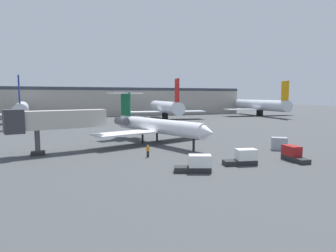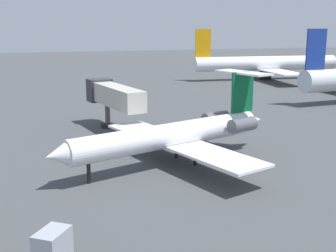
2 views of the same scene
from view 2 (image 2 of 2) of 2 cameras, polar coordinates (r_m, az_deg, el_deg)
ground_plane at (r=45.70m, az=-0.84°, el=-4.86°), size 400.00×400.00×0.10m
regional_jet at (r=44.68m, az=1.28°, el=-0.95°), size 22.05×25.53×8.91m
jet_bridge at (r=59.34m, az=-7.27°, el=3.98°), size 14.10×5.79×6.48m
ground_crew_marshaller at (r=47.51m, az=-13.50°, el=-3.39°), size 0.46×0.47×1.69m
cargo_container_uld at (r=28.32m, az=-14.77°, el=-14.79°), size 2.72×2.55×1.92m
parked_airliner_west_end at (r=118.25m, az=12.53°, el=7.92°), size 32.80×38.77×13.06m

